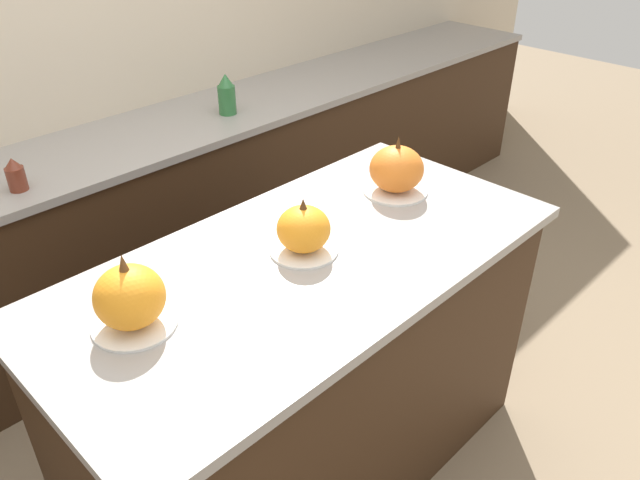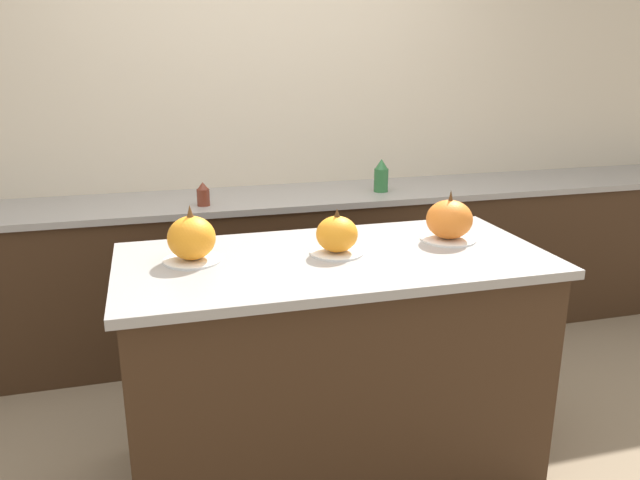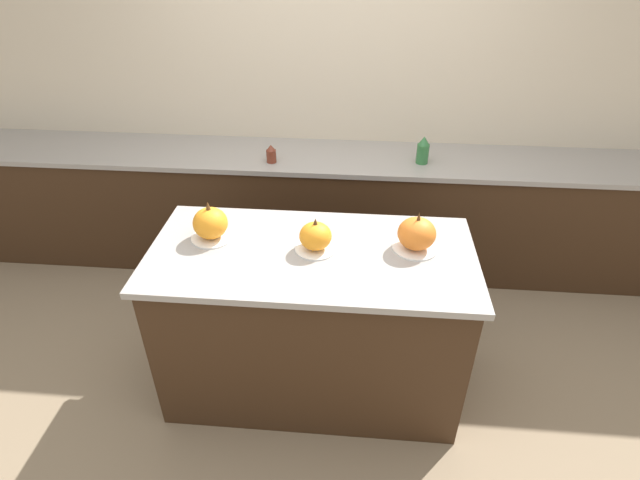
{
  "view_description": "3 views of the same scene",
  "coord_description": "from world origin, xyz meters",
  "px_view_note": "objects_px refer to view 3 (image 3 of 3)",
  "views": [
    {
      "loc": [
        -1.07,
        -1.12,
        1.96
      ],
      "look_at": [
        0.02,
        -0.03,
        1.0
      ],
      "focal_mm": 35.0,
      "sensor_mm": 36.0,
      "label": 1
    },
    {
      "loc": [
        -0.65,
        -2.16,
        1.69
      ],
      "look_at": [
        -0.06,
        -0.03,
        1.02
      ],
      "focal_mm": 35.0,
      "sensor_mm": 36.0,
      "label": 2
    },
    {
      "loc": [
        0.22,
        -2.02,
        2.35
      ],
      "look_at": [
        0.05,
        -0.03,
        1.04
      ],
      "focal_mm": 28.0,
      "sensor_mm": 36.0,
      "label": 3
    }
  ],
  "objects_px": {
    "pumpkin_cake_center": "(315,237)",
    "pumpkin_cake_right": "(417,234)",
    "pumpkin_cake_left": "(210,224)",
    "bottle_short": "(271,154)",
    "bottle_tall": "(423,150)"
  },
  "relations": [
    {
      "from": "pumpkin_cake_left",
      "to": "pumpkin_cake_center",
      "type": "height_order",
      "value": "pumpkin_cake_left"
    },
    {
      "from": "pumpkin_cake_center",
      "to": "pumpkin_cake_right",
      "type": "xyz_separation_m",
      "value": [
        0.5,
        0.05,
        0.01
      ]
    },
    {
      "from": "pumpkin_cake_left",
      "to": "pumpkin_cake_center",
      "type": "distance_m",
      "value": 0.55
    },
    {
      "from": "pumpkin_cake_left",
      "to": "bottle_tall",
      "type": "relative_size",
      "value": 1.13
    },
    {
      "from": "pumpkin_cake_right",
      "to": "bottle_short",
      "type": "bearing_deg",
      "value": 131.01
    },
    {
      "from": "pumpkin_cake_left",
      "to": "pumpkin_cake_right",
      "type": "distance_m",
      "value": 1.04
    },
    {
      "from": "pumpkin_cake_left",
      "to": "pumpkin_cake_right",
      "type": "height_order",
      "value": "pumpkin_cake_left"
    },
    {
      "from": "pumpkin_cake_center",
      "to": "bottle_short",
      "type": "bearing_deg",
      "value": 110.54
    },
    {
      "from": "pumpkin_cake_center",
      "to": "bottle_tall",
      "type": "distance_m",
      "value": 1.33
    },
    {
      "from": "bottle_short",
      "to": "pumpkin_cake_left",
      "type": "bearing_deg",
      "value": -97.35
    },
    {
      "from": "pumpkin_cake_center",
      "to": "bottle_tall",
      "type": "bearing_deg",
      "value": 61.87
    },
    {
      "from": "pumpkin_cake_center",
      "to": "pumpkin_cake_right",
      "type": "height_order",
      "value": "pumpkin_cake_right"
    },
    {
      "from": "pumpkin_cake_left",
      "to": "bottle_short",
      "type": "bearing_deg",
      "value": 82.65
    },
    {
      "from": "bottle_tall",
      "to": "bottle_short",
      "type": "bearing_deg",
      "value": -175.65
    },
    {
      "from": "pumpkin_cake_center",
      "to": "bottle_tall",
      "type": "height_order",
      "value": "pumpkin_cake_center"
    }
  ]
}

